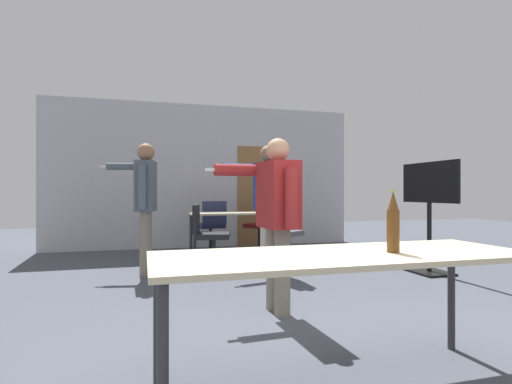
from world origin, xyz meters
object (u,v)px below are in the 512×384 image
office_chair_far_left (212,228)px  office_chair_mid_tucked (263,227)px  person_right_polo (267,195)px  office_chair_far_right (281,234)px  tv_screen (429,205)px  office_chair_near_pushed (209,238)px  person_near_casual (145,195)px  beer_bottle (393,223)px  person_far_watching (276,209)px

office_chair_far_left → office_chair_mid_tucked: bearing=-11.1°
person_right_polo → office_chair_far_right: 1.08m
tv_screen → office_chair_near_pushed: (-2.80, 1.34, -0.50)m
tv_screen → person_near_casual: size_ratio=0.86×
office_chair_far_right → beer_bottle: 4.23m
tv_screen → office_chair_near_pushed: bearing=-115.6°
beer_bottle → office_chair_near_pushed: bearing=96.0°
person_far_watching → office_chair_mid_tucked: size_ratio=1.72×
person_far_watching → office_chair_far_right: 2.83m
office_chair_near_pushed → office_chair_mid_tucked: size_ratio=0.98×
person_right_polo → office_chair_far_left: 2.09m
person_near_casual → person_far_watching: size_ratio=1.10×
office_chair_near_pushed → office_chair_far_right: size_ratio=1.00×
tv_screen → person_far_watching: size_ratio=0.95×
person_far_watching → office_chair_near_pushed: 2.51m
tv_screen → person_right_polo: (-2.06, 0.78, 0.14)m
office_chair_far_right → beer_bottle: (-0.78, -4.13, 0.51)m
office_chair_near_pushed → beer_bottle: bearing=20.0°
office_chair_far_left → office_chair_near_pushed: bearing=-108.1°
person_far_watching → office_chair_far_right: person_far_watching is taller
person_near_casual → office_chair_far_right: person_near_casual is taller
tv_screen → person_right_polo: bearing=-110.7°
office_chair_near_pushed → beer_bottle: size_ratio=2.59×
person_near_casual → beer_bottle: 3.81m
person_far_watching → tv_screen: bearing=-70.0°
person_right_polo → office_chair_near_pushed: (-0.74, 0.56, -0.64)m
office_chair_far_left → office_chair_far_right: 1.52m
office_chair_mid_tucked → tv_screen: bearing=-103.5°
tv_screen → office_chair_mid_tucked: size_ratio=1.63×
person_near_casual → person_right_polo: bearing=-85.0°
office_chair_near_pushed → beer_bottle: beer_bottle is taller
person_near_casual → tv_screen: bearing=-93.5°
office_chair_near_pushed → office_chair_mid_tucked: (1.24, 1.31, 0.01)m
office_chair_mid_tucked → beer_bottle: beer_bottle is taller
person_right_polo → tv_screen: bearing=-125.1°
person_right_polo → person_far_watching: bearing=150.7°
person_right_polo → person_near_casual: bearing=69.7°
office_chair_far_right → beer_bottle: bearing=45.6°
person_near_casual → office_chair_far_right: bearing=-64.2°
person_far_watching → beer_bottle: bearing=-176.6°
office_chair_near_pushed → office_chair_mid_tucked: office_chair_mid_tucked is taller
beer_bottle → person_right_polo: bearing=84.6°
person_near_casual → office_chair_mid_tucked: 2.82m
person_right_polo → beer_bottle: size_ratio=4.99×
office_chair_mid_tucked → office_chair_far_right: (-0.04, -1.14, -0.01)m
person_right_polo → person_far_watching: person_right_polo is taller
tv_screen → person_near_casual: (-3.72, 0.95, 0.14)m
person_near_casual → office_chair_mid_tucked: bearing=-40.9°
office_chair_near_pushed → beer_bottle: (0.42, -3.96, 0.50)m
office_chair_far_left → tv_screen: bearing=-54.0°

